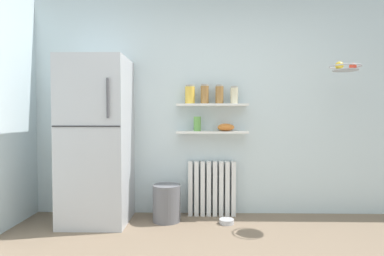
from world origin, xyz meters
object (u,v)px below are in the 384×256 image
(radiator, at_px, (212,188))
(storage_jar_3, at_px, (234,95))
(storage_jar_0, at_px, (190,95))
(storage_jar_1, at_px, (205,94))
(storage_jar_2, at_px, (219,94))
(shelf_bowl, at_px, (226,127))
(vase, at_px, (197,124))
(pet_food_bowl, at_px, (227,221))
(trash_bin, at_px, (167,203))
(hanging_fruit_basket, at_px, (345,67))
(refrigerator, at_px, (97,141))

(radiator, xyz_separation_m, storage_jar_3, (0.26, -0.03, 1.10))
(storage_jar_0, relative_size, storage_jar_1, 0.96)
(storage_jar_2, bearing_deg, radiator, 160.77)
(radiator, xyz_separation_m, storage_jar_2, (0.09, -0.03, 1.11))
(storage_jar_0, height_order, shelf_bowl, storage_jar_0)
(storage_jar_2, xyz_separation_m, shelf_bowl, (0.08, -0.00, -0.38))
(storage_jar_0, height_order, vase, storage_jar_0)
(storage_jar_0, xyz_separation_m, vase, (0.09, 0.00, -0.34))
(radiator, relative_size, pet_food_bowl, 3.95)
(vase, bearing_deg, shelf_bowl, 0.00)
(storage_jar_2, relative_size, trash_bin, 0.54)
(storage_jar_1, bearing_deg, trash_bin, -155.94)
(radiator, relative_size, hanging_fruit_basket, 2.04)
(vase, bearing_deg, refrigerator, -168.66)
(storage_jar_0, distance_m, storage_jar_2, 0.34)
(vase, xyz_separation_m, trash_bin, (-0.34, -0.19, -0.88))
(trash_bin, bearing_deg, hanging_fruit_basket, -4.89)
(shelf_bowl, relative_size, pet_food_bowl, 1.21)
(trash_bin, bearing_deg, refrigerator, -177.68)
(refrigerator, height_order, radiator, refrigerator)
(hanging_fruit_basket, bearing_deg, trash_bin, 175.11)
(refrigerator, distance_m, pet_food_bowl, 1.68)
(shelf_bowl, relative_size, trash_bin, 0.48)
(radiator, bearing_deg, shelf_bowl, -10.49)
(storage_jar_3, bearing_deg, storage_jar_1, 180.00)
(storage_jar_0, relative_size, hanging_fruit_basket, 0.70)
(storage_jar_1, relative_size, storage_jar_2, 1.03)
(refrigerator, bearing_deg, shelf_bowl, 8.76)
(storage_jar_3, distance_m, trash_bin, 1.46)
(storage_jar_3, bearing_deg, trash_bin, -166.08)
(storage_jar_3, relative_size, hanging_fruit_basket, 0.65)
(refrigerator, xyz_separation_m, vase, (1.11, 0.22, 0.18))
(storage_jar_3, distance_m, shelf_bowl, 0.39)
(pet_food_bowl, bearing_deg, storage_jar_3, 67.93)
(refrigerator, relative_size, storage_jar_2, 8.21)
(radiator, bearing_deg, storage_jar_0, -173.37)
(storage_jar_1, distance_m, vase, 0.36)
(storage_jar_3, bearing_deg, radiator, 173.37)
(trash_bin, height_order, pet_food_bowl, trash_bin)
(storage_jar_0, relative_size, trash_bin, 0.54)
(storage_jar_1, relative_size, trash_bin, 0.56)
(refrigerator, bearing_deg, trash_bin, 2.32)
(storage_jar_1, height_order, shelf_bowl, storage_jar_1)
(refrigerator, relative_size, trash_bin, 4.43)
(trash_bin, relative_size, pet_food_bowl, 2.52)
(radiator, relative_size, storage_jar_2, 2.91)
(storage_jar_1, bearing_deg, refrigerator, -169.46)
(refrigerator, distance_m, storage_jar_3, 1.64)
(storage_jar_2, distance_m, hanging_fruit_basket, 1.36)
(refrigerator, height_order, hanging_fruit_basket, refrigerator)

